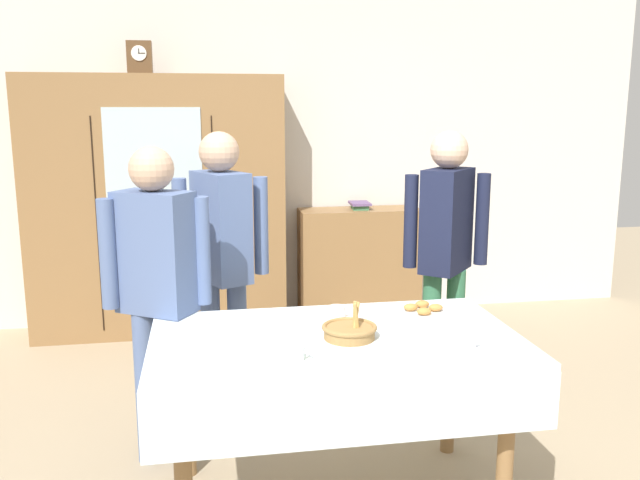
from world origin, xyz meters
TOP-DOWN VIEW (x-y plane):
  - ground_plane at (0.00, 0.00)m, footprint 12.00×12.00m
  - back_wall at (0.00, 2.65)m, footprint 6.40×0.10m
  - dining_table at (0.00, -0.23)m, footprint 1.60×0.94m
  - wall_cabinet at (-0.90, 2.35)m, footprint 1.94×0.46m
  - mantel_clock at (-0.98, 2.35)m, footprint 0.18×0.11m
  - bookshelf_low at (0.72, 2.41)m, footprint 1.00×0.35m
  - book_stack at (0.72, 2.41)m, footprint 0.17×0.22m
  - tea_cup_far_left at (0.50, -0.46)m, footprint 0.13×0.13m
  - tea_cup_mid_right at (0.05, 0.04)m, footprint 0.13×0.13m
  - tea_cup_far_right at (-0.21, -0.47)m, footprint 0.13×0.13m
  - bread_basket at (0.05, -0.23)m, footprint 0.24×0.24m
  - pastry_plate at (0.48, 0.05)m, footprint 0.28×0.28m
  - spoon_back_edge at (0.30, -0.34)m, footprint 0.12×0.02m
  - spoon_mid_left at (0.20, -0.52)m, footprint 0.12×0.02m
  - spoon_near_right at (-0.57, 0.08)m, footprint 0.12×0.02m
  - person_near_right_end at (-0.46, 0.75)m, footprint 0.52×0.41m
  - person_behind_table_right at (-0.78, 0.30)m, footprint 0.52×0.36m
  - person_beside_shelf at (0.85, 0.76)m, footprint 0.52×0.40m

SIDE VIEW (x-z plane):
  - ground_plane at x=0.00m, z-range 0.00..0.00m
  - bookshelf_low at x=0.72m, z-range 0.00..0.93m
  - dining_table at x=0.00m, z-range 0.28..1.06m
  - spoon_back_edge at x=0.30m, z-range 0.78..0.79m
  - spoon_mid_left at x=0.20m, z-range 0.78..0.79m
  - spoon_near_right at x=-0.57m, z-range 0.78..0.79m
  - pastry_plate at x=0.48m, z-range 0.77..0.82m
  - tea_cup_mid_right at x=0.05m, z-range 0.77..0.84m
  - tea_cup_far_right at x=-0.21m, z-range 0.77..0.84m
  - tea_cup_far_left at x=0.50m, z-range 0.78..0.84m
  - bread_basket at x=0.05m, z-range 0.73..0.89m
  - person_behind_table_right at x=-0.78m, z-range 0.17..1.75m
  - book_stack at x=0.72m, z-range 0.94..1.00m
  - person_beside_shelf at x=0.85m, z-range 0.18..1.80m
  - person_near_right_end at x=-0.46m, z-range 0.18..1.81m
  - wall_cabinet at x=-0.90m, z-range 0.00..2.00m
  - back_wall at x=0.00m, z-range 0.00..2.70m
  - mantel_clock at x=-0.98m, z-range 2.00..2.24m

